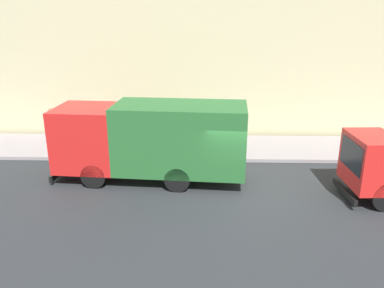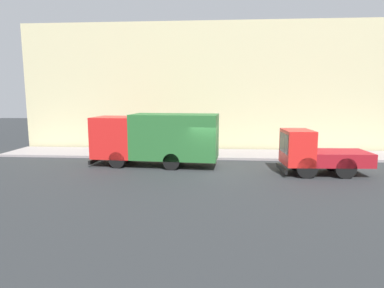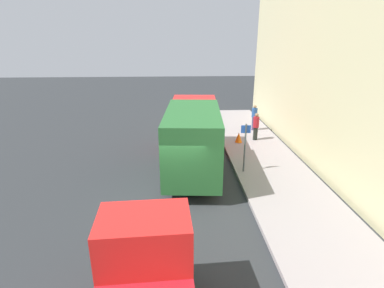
% 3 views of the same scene
% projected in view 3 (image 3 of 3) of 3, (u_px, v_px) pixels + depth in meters
% --- Properties ---
extents(ground, '(80.00, 80.00, 0.00)m').
position_uv_depth(ground, '(172.00, 203.00, 11.83)').
color(ground, '#292C2F').
extents(sidewalk, '(3.61, 30.00, 0.16)m').
position_uv_depth(sidewalk, '(292.00, 198.00, 12.05)').
color(sidewalk, gray).
rests_on(sidewalk, ground).
extents(building_facade, '(0.50, 30.00, 9.75)m').
position_uv_depth(building_facade, '(372.00, 76.00, 10.55)').
color(building_facade, beige).
rests_on(building_facade, ground).
extents(large_utility_truck, '(2.90, 7.77, 3.15)m').
position_uv_depth(large_utility_truck, '(193.00, 134.00, 14.51)').
color(large_utility_truck, red).
rests_on(large_utility_truck, ground).
extents(pedestrian_walking, '(0.50, 0.50, 1.68)m').
position_uv_depth(pedestrian_walking, '(256.00, 126.00, 18.37)').
color(pedestrian_walking, black).
rests_on(pedestrian_walking, sidewalk).
extents(pedestrian_standing, '(0.50, 0.50, 1.72)m').
position_uv_depth(pedestrian_standing, '(254.00, 117.00, 20.33)').
color(pedestrian_standing, '#433957').
rests_on(pedestrian_standing, sidewalk).
extents(traffic_cone_orange, '(0.43, 0.43, 0.61)m').
position_uv_depth(traffic_cone_orange, '(239.00, 137.00, 18.13)').
color(traffic_cone_orange, orange).
rests_on(traffic_cone_orange, sidewalk).
extents(street_sign_post, '(0.44, 0.08, 2.32)m').
position_uv_depth(street_sign_post, '(245.00, 144.00, 13.83)').
color(street_sign_post, '#4C5156').
rests_on(street_sign_post, sidewalk).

